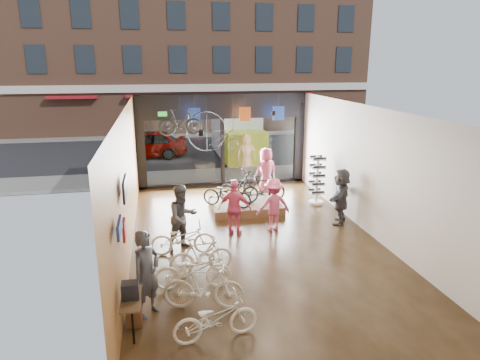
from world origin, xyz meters
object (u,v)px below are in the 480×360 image
object	(u,v)px
street_car	(145,144)
display_bike_mid	(264,189)
customer_4	(266,172)
customer_5	(341,196)
customer_3	(273,205)
floor_bike_4	(183,238)
display_platform	(245,206)
customer_0	(147,273)
penny_farthing	(215,132)
floor_bike_1	(204,286)
display_bike_right	(238,184)
box_truck	(239,135)
hung_bike	(180,122)
customer_2	(235,208)
floor_bike_3	(201,255)
sunglasses_rack	(317,180)
floor_bike_0	(216,319)
display_bike_left	(227,194)
floor_bike_2	(193,270)
customer_1	(183,217)

from	to	relation	value
street_car	display_bike_mid	world-z (taller)	street_car
customer_4	customer_5	size ratio (longest dim) A/B	1.03
customer_3	floor_bike_4	bearing A→B (deg)	17.95
display_platform	display_bike_mid	bearing A→B (deg)	-12.27
display_platform	customer_0	size ratio (longest dim) A/B	1.31
floor_bike_4	street_car	bearing A→B (deg)	7.89
penny_farthing	floor_bike_1	bearing A→B (deg)	-99.80
display_bike_right	box_truck	bearing A→B (deg)	-44.35
box_truck	penny_farthing	world-z (taller)	penny_farthing
customer_3	customer_4	size ratio (longest dim) A/B	0.89
street_car	hung_bike	xyz separation A→B (m)	(1.50, -7.80, 2.17)
street_car	customer_2	distance (m)	11.88
floor_bike_3	customer_0	size ratio (longest dim) A/B	0.86
display_bike_mid	customer_0	size ratio (longest dim) A/B	0.88
floor_bike_3	penny_farthing	distance (m)	6.59
customer_0	customer_2	bearing A→B (deg)	10.59
street_car	display_platform	size ratio (longest dim) A/B	1.84
customer_0	street_car	bearing A→B (deg)	45.36
floor_bike_3	customer_0	world-z (taller)	customer_0
display_platform	sunglasses_rack	distance (m)	2.79
hung_bike	floor_bike_0	bearing A→B (deg)	175.84
street_car	display_bike_right	distance (m)	9.39
display_platform	floor_bike_0	bearing A→B (deg)	-106.15
display_bike_left	customer_2	size ratio (longest dim) A/B	1.01
display_platform	customer_3	world-z (taller)	customer_3
customer_4	street_car	bearing A→B (deg)	-70.60
floor_bike_4	display_platform	xyz separation A→B (m)	(2.37, 3.17, -0.30)
street_car	customer_0	size ratio (longest dim) A/B	2.42
customer_3	customer_4	bearing A→B (deg)	-105.30
display_bike_mid	customer_3	world-z (taller)	customer_3
display_bike_left	street_car	bearing A→B (deg)	45.42
floor_bike_2	customer_0	xyz separation A→B (m)	(-0.99, -0.83, 0.45)
floor_bike_4	customer_1	bearing A→B (deg)	-2.27
customer_2	customer_4	size ratio (longest dim) A/B	0.91
box_truck	hung_bike	xyz separation A→B (m)	(-3.45, -6.80, 1.68)
display_platform	sunglasses_rack	xyz separation A→B (m)	(2.68, 0.20, 0.75)
box_truck	customer_0	xyz separation A→B (m)	(-4.64, -14.31, -0.33)
customer_5	customer_3	bearing A→B (deg)	-53.01
penny_farthing	hung_bike	xyz separation A→B (m)	(-1.28, -0.19, 0.43)
box_truck	display_platform	xyz separation A→B (m)	(-1.38, -8.42, -1.10)
floor_bike_4	customer_1	distance (m)	0.59
floor_bike_3	display_platform	size ratio (longest dim) A/B	0.66
floor_bike_4	penny_farthing	size ratio (longest dim) A/B	0.92
display_bike_mid	customer_4	bearing A→B (deg)	-22.75
customer_2	sunglasses_rack	world-z (taller)	sunglasses_rack
floor_bike_0	floor_bike_4	bearing A→B (deg)	-2.84
box_truck	floor_bike_2	world-z (taller)	box_truck
floor_bike_1	display_bike_right	bearing A→B (deg)	-3.42
floor_bike_0	sunglasses_rack	bearing A→B (deg)	-41.33
floor_bike_2	display_platform	bearing A→B (deg)	-21.30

